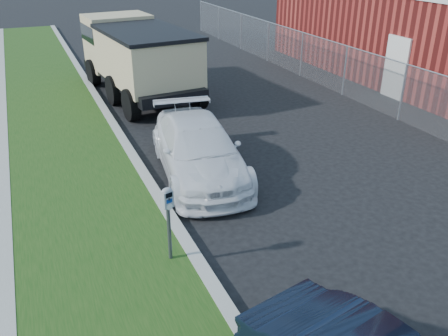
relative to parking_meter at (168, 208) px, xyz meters
name	(u,v)px	position (x,y,z in m)	size (l,w,h in m)	color
ground	(305,219)	(3.02, 0.36, -1.15)	(120.00, 120.00, 0.00)	black
streetside	(14,225)	(-2.55, 2.36, -1.09)	(6.12, 50.00, 0.15)	gray
chainlink_fence	(346,61)	(9.02, 7.36, 0.11)	(0.06, 30.06, 30.00)	slate
parking_meter	(168,208)	(0.00, 0.00, 0.00)	(0.22, 0.17, 1.41)	#3F4247
white_wagon	(198,149)	(1.72, 3.25, -0.49)	(1.86, 4.58, 1.33)	white
dump_truck	(136,54)	(2.03, 10.50, 0.32)	(3.22, 6.90, 2.62)	black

